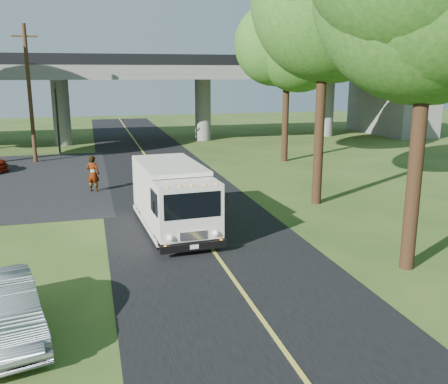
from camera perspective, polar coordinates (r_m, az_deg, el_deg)
name	(u,v)px	position (r m, az deg, el deg)	size (l,w,h in m)	color
ground	(249,302)	(13.64, 2.89, -12.44)	(120.00, 120.00, 0.00)	#2F4D1B
road	(182,207)	(22.78, -4.87, -1.67)	(7.00, 90.00, 0.02)	black
lane_line	(182,206)	(22.77, -4.87, -1.62)	(0.12, 90.00, 0.01)	gold
overpass	(134,89)	(43.84, -10.28, 11.51)	(54.00, 10.00, 7.30)	slate
traffic_signal	(57,112)	(37.81, -18.56, 8.67)	(0.18, 0.22, 5.20)	black
utility_pole	(30,93)	(35.86, -21.32, 10.46)	(1.60, 0.26, 9.00)	#472D19
tree_right_far	(292,35)	(34.15, 7.74, 17.36)	(5.77, 5.67, 10.99)	#382314
step_van	(173,196)	(19.09, -5.86, -0.41)	(2.60, 6.21, 2.56)	silver
silver_sedan	(3,310)	(12.77, -23.92, -12.20)	(1.44, 4.12, 1.36)	#93969B
pedestrian	(93,174)	(26.25, -14.74, 2.03)	(0.68, 0.44, 1.86)	gray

